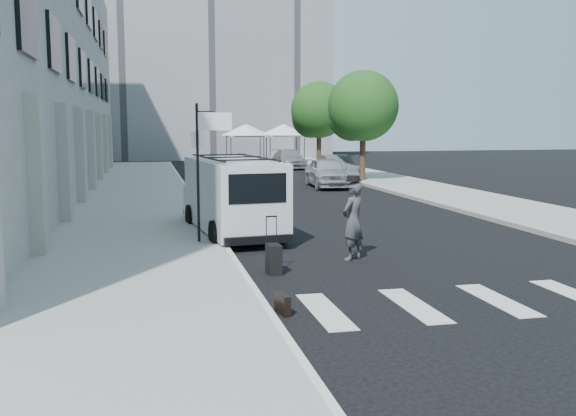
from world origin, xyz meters
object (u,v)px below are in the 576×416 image
cargo_van (231,196)px  parked_car_b (337,167)px  parked_car_c (289,159)px  parked_car_a (327,172)px  businessman (353,221)px  suitcase (274,259)px  briefcase (283,304)px

cargo_van → parked_car_b: (8.32, 17.09, -0.41)m
parked_car_c → parked_car_a: bearing=-94.8°
parked_car_a → parked_car_b: (1.80, 4.28, -0.05)m
parked_car_b → parked_car_c: 9.94m
cargo_van → parked_car_a: size_ratio=1.31×
businessman → parked_car_a: size_ratio=0.42×
cargo_van → parked_car_b: cargo_van is taller
businessman → parked_car_b: 22.07m
parked_car_c → suitcase: bearing=-103.1°
parked_car_a → suitcase: bearing=-105.3°
businessman → parked_car_b: bearing=-144.4°
businessman → briefcase: size_ratio=4.18×
cargo_van → suitcase: bearing=-94.2°
suitcase → parked_car_c: (7.49, 32.16, 0.36)m
suitcase → parked_car_b: 23.67m
businessman → suitcase: 2.38m
parked_car_c → parked_car_b: bearing=-86.5°
parked_car_b → suitcase: bearing=-111.3°
briefcase → parked_car_c: 35.92m
parked_car_a → parked_car_c: (1.18, 14.20, -0.07)m
briefcase → parked_car_c: parked_car_c is taller
cargo_van → parked_car_c: bearing=67.6°
parked_car_b → briefcase: bearing=-110.0°
businessman → briefcase: businessman is taller
parked_car_b → parked_car_c: parked_car_b is taller
suitcase → cargo_van: cargo_van is taller
cargo_van → parked_car_b: size_ratio=1.36×
briefcase → suitcase: suitcase is taller
briefcase → cargo_van: size_ratio=0.08×
suitcase → parked_car_c: parked_car_c is taller
businessman → cargo_van: (-2.28, 4.13, 0.19)m
parked_car_a → parked_car_c: 14.25m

